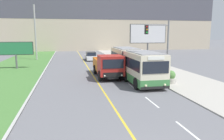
{
  "coord_description": "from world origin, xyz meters",
  "views": [
    {
      "loc": [
        -2.79,
        -5.59,
        4.57
      ],
      "look_at": [
        1.1,
        13.1,
        1.4
      ],
      "focal_mm": 35.0,
      "sensor_mm": 36.0,
      "label": 1
    }
  ],
  "objects": [
    {
      "name": "billboard_large",
      "position": [
        9.05,
        25.25,
        4.43
      ],
      "size": [
        5.53,
        0.24,
        5.99
      ],
      "color": "#59595B",
      "rests_on": "ground_plane"
    },
    {
      "name": "planter_round_second",
      "position": [
        6.68,
        18.08,
        0.63
      ],
      "size": [
        1.14,
        1.14,
        1.26
      ],
      "color": "#B7B2A8",
      "rests_on": "sidewalk_right"
    },
    {
      "name": "traffic_light_mast",
      "position": [
        5.44,
        12.58,
        3.66
      ],
      "size": [
        2.28,
        0.32,
        5.73
      ],
      "color": "slate",
      "rests_on": "ground_plane"
    },
    {
      "name": "car_distant",
      "position": [
        1.36,
        32.51,
        0.69
      ],
      "size": [
        1.8,
        4.3,
        1.45
      ],
      "color": "silver",
      "rests_on": "ground_plane"
    },
    {
      "name": "city_bus",
      "position": [
        3.96,
        15.81,
        1.52
      ],
      "size": [
        2.62,
        11.6,
        2.99
      ],
      "color": "beige",
      "rests_on": "ground_plane"
    },
    {
      "name": "dump_truck",
      "position": [
        1.43,
        16.28,
        1.24
      ],
      "size": [
        2.47,
        6.86,
        2.47
      ],
      "color": "black",
      "rests_on": "ground_plane"
    },
    {
      "name": "lane_marking_centre",
      "position": [
        0.41,
        2.89,
        0.0
      ],
      "size": [
        2.88,
        140.0,
        0.01
      ],
      "color": "gold",
      "rests_on": "ground_plane"
    },
    {
      "name": "planter_round_near",
      "position": [
        6.54,
        12.6,
        0.59
      ],
      "size": [
        1.04,
        1.04,
        1.17
      ],
      "color": "#B7B2A8",
      "rests_on": "sidewalk_right"
    },
    {
      "name": "apartment_block_background",
      "position": [
        0.0,
        57.74,
        12.01
      ],
      "size": [
        80.0,
        8.04,
        24.02
      ],
      "color": "#BCAD93",
      "rests_on": "ground_plane"
    },
    {
      "name": "planter_round_third",
      "position": [
        6.64,
        23.56,
        0.61
      ],
      "size": [
        1.06,
        1.06,
        1.22
      ],
      "color": "#B7B2A8",
      "rests_on": "sidewalk_right"
    },
    {
      "name": "utility_pole_far",
      "position": [
        -8.06,
        35.03,
        4.84
      ],
      "size": [
        1.8,
        0.28,
        9.56
      ],
      "color": "#9E9E99",
      "rests_on": "ground_plane"
    },
    {
      "name": "billboard_small",
      "position": [
        -9.34,
        24.95,
        2.59
      ],
      "size": [
        4.46,
        0.24,
        3.56
      ],
      "color": "#59595B",
      "rests_on": "ground_plane"
    }
  ]
}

